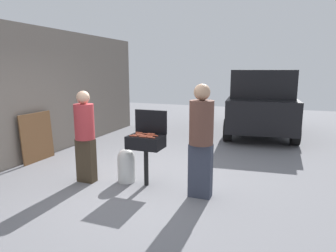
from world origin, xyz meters
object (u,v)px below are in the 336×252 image
Objects in this scene: hot_dog_1 at (149,136)px; bbq_grill at (146,144)px; hot_dog_12 at (151,138)px; parked_minivan at (261,101)px; hot_dog_7 at (147,134)px; hot_dog_0 at (133,136)px; hot_dog_3 at (151,135)px; hot_dog_13 at (149,137)px; person_right at (201,137)px; hot_dog_2 at (152,134)px; propane_tank at (126,165)px; hot_dog_10 at (155,136)px; hot_dog_9 at (140,135)px; hot_dog_5 at (143,137)px; hot_dog_11 at (139,133)px; person_left at (85,133)px; hot_dog_4 at (136,135)px; leaning_board at (37,137)px; hot_dog_8 at (139,134)px.

bbq_grill is at bearing 150.11° from hot_dog_1.
hot_dog_12 is 5.77m from parked_minivan.
hot_dog_1 is at bearing -50.79° from hot_dog_7.
hot_dog_0 is 1.00× the size of hot_dog_3.
hot_dog_13 is 0.90m from person_right.
propane_tank is (-0.47, -0.09, -0.59)m from hot_dog_2.
bbq_grill is at bearing -178.99° from hot_dog_10.
hot_dog_5 is at bearing -49.45° from hot_dog_9.
hot_dog_9 is 0.07× the size of person_right.
person_left reaches higher than hot_dog_11.
hot_dog_4 is 0.03× the size of parked_minivan.
hot_dog_9 is (-0.17, 0.01, 0.00)m from hot_dog_1.
bbq_grill is at bearing -9.03° from leaning_board.
hot_dog_1 and hot_dog_13 have the same top height.
hot_dog_5 and hot_dog_7 have the same top height.
person_right is at bearing -1.83° from hot_dog_4.
person_left is (-1.11, -0.07, -0.01)m from hot_dog_5.
hot_dog_8 is 0.35m from hot_dog_12.
hot_dog_4 is at bearing 67.84° from parked_minivan.
person_left is (-0.91, -0.35, -0.01)m from hot_dog_11.
hot_dog_1 reaches higher than bbq_grill.
person_right is (1.02, -0.13, 0.23)m from bbq_grill.
hot_dog_11 is at bearing 94.57° from hot_dog_0.
hot_dog_1 is at bearing 21.32° from hot_dog_0.
hot_dog_8 is 1.00× the size of hot_dog_11.
hot_dog_8 is (-0.13, 0.01, 0.15)m from bbq_grill.
hot_dog_8 is 0.99m from person_left.
propane_tank is at bearing 179.70° from hot_dog_3.
hot_dog_3 is 0.08× the size of person_left.
person_right is at bearing -14.30° from hot_dog_2.
hot_dog_4 and hot_dog_12 have the same top height.
hot_dog_10 is (0.31, 0.09, 0.00)m from hot_dog_4.
hot_dog_5 and hot_dog_13 have the same top height.
hot_dog_12 is at bearing -88.38° from hot_dog_10.
person_right is at bearing -9.52° from hot_dog_3.
hot_dog_0 and hot_dog_8 have the same top height.
hot_dog_2 is 5.54m from parked_minivan.
hot_dog_10 is 1.00× the size of hot_dog_11.
hot_dog_10 reaches higher than propane_tank.
person_right is at bearing 1.61° from hot_dog_12.
parked_minivan is at bearing 75.25° from hot_dog_5.
parked_minivan is at bearing 70.63° from propane_tank.
hot_dog_3 is 0.07× the size of person_right.
hot_dog_8 is 1.00× the size of hot_dog_9.
hot_dog_4 is 1.00× the size of hot_dog_11.
hot_dog_9 and hot_dog_11 have the same top height.
parked_minivan reaches higher than hot_dog_5.
hot_dog_3 is at bearing 162.15° from hot_dog_10.
bbq_grill is at bearing 32.13° from hot_dog_4.
hot_dog_2 is 0.29m from hot_dog_12.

